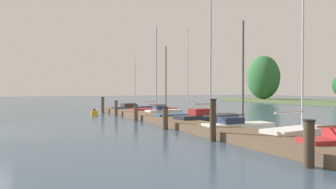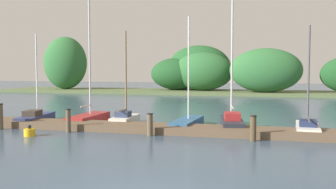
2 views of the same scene
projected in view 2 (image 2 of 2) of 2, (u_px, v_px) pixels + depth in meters
dock_pier at (203, 130)px, 17.99m from camera, size 23.47×1.80×0.35m
far_shore at (237, 72)px, 46.50m from camera, size 64.06×9.09×7.56m
sailboat_0 at (36, 117)px, 21.79m from camera, size 1.69×3.95×5.11m
sailboat_1 at (90, 116)px, 21.88m from camera, size 1.16×3.86×7.11m
sailboat_2 at (125, 118)px, 21.03m from camera, size 1.12×2.86×5.20m
sailboat_3 at (188, 122)px, 20.01m from camera, size 1.21×3.98×5.87m
sailboat_4 at (231, 120)px, 19.61m from camera, size 1.62×4.43×8.32m
sailboat_5 at (307, 127)px, 18.08m from camera, size 1.22×3.73×5.18m
mooring_piling_0 at (0, 116)px, 19.27m from camera, size 0.32×0.32×1.33m
mooring_piling_1 at (68, 120)px, 18.38m from camera, size 0.27×0.27×1.16m
mooring_piling_2 at (150, 124)px, 17.40m from camera, size 0.30×0.30×1.05m
mooring_piling_3 at (253, 128)px, 16.12m from camera, size 0.30×0.30×1.12m
channel_buoy_0 at (30, 132)px, 17.39m from camera, size 0.51×0.51×0.52m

